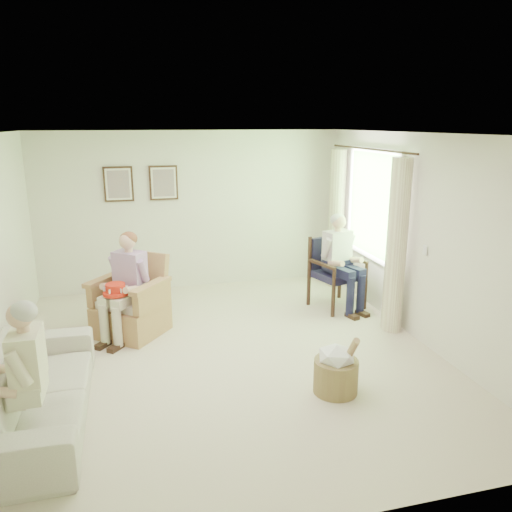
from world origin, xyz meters
The scene contains 18 objects.
floor centered at (0.00, 0.00, 0.00)m, with size 5.50×5.50×0.00m, color beige.
back_wall centered at (0.00, 2.75, 1.30)m, with size 5.00×0.04×2.60m, color silver.
front_wall centered at (0.00, -2.75, 1.30)m, with size 5.00×0.04×2.60m, color silver.
right_wall centered at (2.50, 0.00, 1.30)m, with size 0.04×5.50×2.60m, color silver.
ceiling centered at (0.00, 0.00, 2.60)m, with size 5.00×5.50×0.02m, color white.
window centered at (2.46, 1.20, 1.58)m, with size 0.13×2.50×1.63m.
curtain_left centered at (2.33, 0.22, 1.15)m, with size 0.34×0.34×2.30m, color beige.
curtain_right centered at (2.33, 2.18, 1.15)m, with size 0.34×0.34×2.30m, color beige.
framed_print_left centered at (-1.15, 2.71, 1.78)m, with size 0.45×0.05×0.55m.
framed_print_right centered at (-0.45, 2.71, 1.78)m, with size 0.45×0.05×0.55m.
wicker_armchair centered at (-1.08, 0.97, 0.33)m, with size 0.82×0.81×1.05m.
wood_armchair centered at (1.95, 1.28, 0.57)m, with size 0.68×0.63×1.04m.
sofa centered at (-1.95, -0.91, 0.33)m, with size 0.88×2.25×0.66m, color beige.
person_wicker centered at (-1.08, 0.84, 0.79)m, with size 0.40×0.63×1.35m.
person_dark centered at (1.95, 1.11, 0.83)m, with size 0.40×0.63×1.40m.
person_sofa centered at (-1.95, -1.36, 0.75)m, with size 0.42×0.62×1.30m.
red_hat centered at (-1.24, 0.69, 0.71)m, with size 0.31×0.31×0.14m.
hatbox centered at (0.95, -1.12, 0.26)m, with size 0.56×0.56×0.68m.
Camera 1 is at (-1.01, -5.43, 2.72)m, focal length 35.00 mm.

